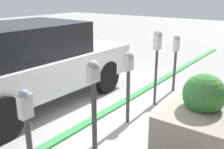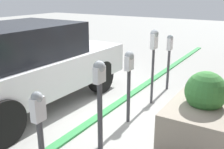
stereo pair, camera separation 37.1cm
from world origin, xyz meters
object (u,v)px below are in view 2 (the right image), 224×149
Objects in this scene: parking_meter_nearest at (40,129)px; parking_meter_second at (100,90)px; parking_meter_farthest at (169,51)px; parking_meter_middle at (129,71)px; planter_box at (203,115)px; parked_car_front at (25,64)px; parking_meter_fourth at (154,48)px.

parking_meter_second is at bearing -2.44° from parking_meter_nearest.
parking_meter_nearest is 4.14m from parking_meter_farthest.
parking_meter_second reaches higher than parking_meter_nearest.
parking_meter_middle is 0.87× the size of planter_box.
planter_box is 3.54m from parked_car_front.
parking_meter_farthest is at bearing 33.63° from planter_box.
parking_meter_nearest is 0.84× the size of planter_box.
parking_meter_nearest is 0.93× the size of parking_meter_second.
parking_meter_nearest is 2.81m from parked_car_front.
parking_meter_middle is (2.12, 0.03, 0.11)m from parking_meter_nearest.
parking_meter_nearest is at bearing 177.56° from parking_meter_second.
parking_meter_middle is at bearing 178.68° from parking_meter_fourth.
parking_meter_middle is at bearing 94.23° from planter_box.
parked_car_front is at bearing 52.15° from parking_meter_nearest.
parking_meter_farthest is 3.27m from parked_car_front.
parking_meter_nearest is 0.82× the size of parking_meter_fourth.
parking_meter_farthest is (3.04, 0.06, -0.00)m from parking_meter_second.
parking_meter_fourth is 1.75m from planter_box.
planter_box is (2.21, -1.26, -0.44)m from parking_meter_nearest.
parking_meter_second reaches higher than parking_meter_middle.
parking_meter_fourth is 0.36× the size of parked_car_front.
parking_meter_middle is 2.02m from parking_meter_farthest.
parking_meter_fourth reaches higher than parking_meter_middle.
parking_meter_middle is 0.30× the size of parked_car_front.
parked_car_front reaches higher than parking_meter_fourth.
planter_box is 0.35× the size of parked_car_front.
parking_meter_fourth is (2.04, 0.05, 0.25)m from parking_meter_second.
planter_box is (-0.92, -1.27, -0.79)m from parking_meter_fourth.
parking_meter_middle is 1.04m from parking_meter_fourth.
parking_meter_middle is at bearing 0.75° from parking_meter_nearest.
parking_meter_nearest reaches higher than planter_box.
parking_meter_farthest is 0.30× the size of parked_car_front.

